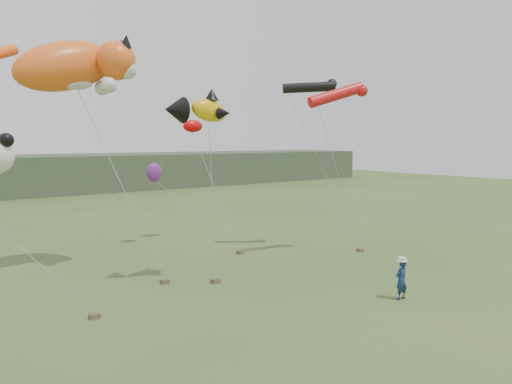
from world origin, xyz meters
The scene contains 7 objects.
ground centered at (0.00, 0.00, 0.00)m, with size 120.00×120.00×0.00m, color #385123.
festival_attendant centered at (2.24, -1.74, 0.72)m, with size 0.53×0.35×1.44m, color navy.
sandbag_anchors centered at (-0.81, 4.83, 0.08)m, with size 14.55×4.86×0.17m.
cat_kite centered at (-5.53, 9.19, 8.84)m, with size 5.95×3.17×3.05m.
fish_kite centered at (-2.55, 4.39, 6.88)m, with size 2.65×1.77×1.40m.
tube_kites centered at (5.65, 5.42, 8.15)m, with size 3.11×3.60×1.66m.
misc_kites centered at (0.63, 12.20, 5.28)m, with size 3.31×0.88×3.40m.
Camera 1 is at (-12.47, -12.51, 5.73)m, focal length 35.00 mm.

